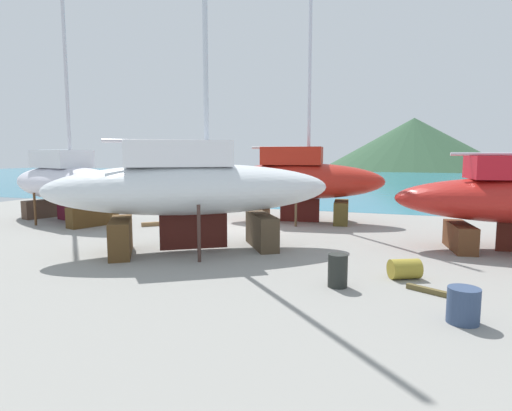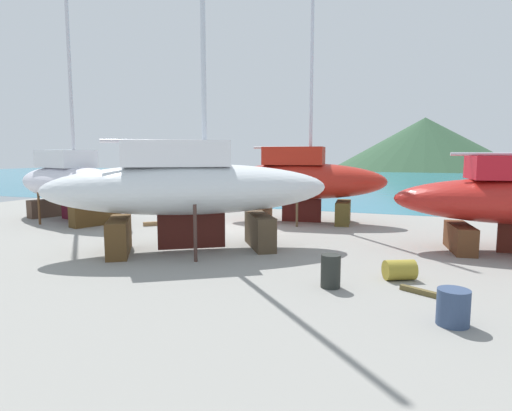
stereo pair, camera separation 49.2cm
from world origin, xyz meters
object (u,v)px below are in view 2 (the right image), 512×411
at_px(barrel_by_slipway, 453,307).
at_px(barrel_tipped_center, 400,270).
at_px(barrel_rust_far, 203,216).
at_px(sailboat_large_starboard, 70,182).
at_px(barrel_tipped_right, 331,271).
at_px(sailboat_far_slipway, 301,180).
at_px(sailboat_small_center, 190,188).

distance_m(barrel_by_slipway, barrel_tipped_center, 3.28).
xyz_separation_m(barrel_rust_far, barrel_tipped_center, (10.20, -7.41, -0.00)).
relative_size(barrel_by_slipway, barrel_rust_far, 0.97).
height_order(sailboat_large_starboard, barrel_tipped_right, sailboat_large_starboard).
bearing_deg(barrel_tipped_center, sailboat_far_slipway, 120.02).
bearing_deg(sailboat_small_center, sailboat_large_starboard, 123.61).
bearing_deg(sailboat_far_slipway, barrel_tipped_right, -77.63).
bearing_deg(sailboat_large_starboard, sailboat_far_slipway, 37.65).
height_order(sailboat_small_center, barrel_by_slipway, sailboat_small_center).
relative_size(sailboat_small_center, barrel_rust_far, 19.12).
relative_size(barrel_by_slipway, barrel_tipped_center, 0.90).
bearing_deg(barrel_rust_far, barrel_tipped_right, -46.10).
xyz_separation_m(barrel_tipped_right, barrel_rust_far, (-8.48, 8.81, -0.16)).
bearing_deg(sailboat_small_center, barrel_tipped_right, -57.66).
relative_size(sailboat_large_starboard, sailboat_far_slipway, 0.96).
bearing_deg(sailboat_far_slipway, barrel_rust_far, -165.35).
xyz_separation_m(barrel_tipped_right, barrel_by_slipway, (2.90, -1.65, -0.07)).
relative_size(sailboat_far_slipway, barrel_tipped_center, 17.29).
bearing_deg(sailboat_far_slipway, barrel_by_slipway, -68.51).
bearing_deg(barrel_tipped_center, barrel_rust_far, 143.98).
distance_m(barrel_tipped_right, barrel_by_slipway, 3.34).
distance_m(sailboat_large_starboard, barrel_rust_far, 7.40).
distance_m(sailboat_far_slipway, barrel_tipped_right, 11.43).
bearing_deg(barrel_tipped_right, barrel_rust_far, 133.90).
bearing_deg(sailboat_large_starboard, barrel_rust_far, 35.58).
bearing_deg(barrel_rust_far, barrel_by_slipway, -42.58).
height_order(sailboat_far_slipway, sailboat_small_center, sailboat_small_center).
height_order(sailboat_far_slipway, barrel_tipped_right, sailboat_far_slipway).
bearing_deg(sailboat_far_slipway, barrel_tipped_center, -66.48).
height_order(sailboat_small_center, barrel_rust_far, sailboat_small_center).
height_order(barrel_tipped_right, barrel_by_slipway, barrel_tipped_right).
relative_size(sailboat_large_starboard, barrel_by_slipway, 18.42).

